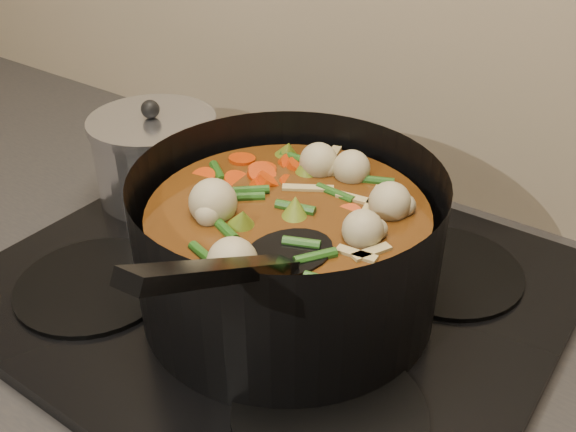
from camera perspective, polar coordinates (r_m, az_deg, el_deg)
The scene contains 3 objects.
stovetop at distance 0.76m, azimuth -1.34°, elevation -6.14°, with size 0.62×0.54×0.03m.
stockpot at distance 0.68m, azimuth 0.01°, elevation -2.72°, with size 0.35×0.45×0.24m.
saucepan at distance 0.91m, azimuth -11.65°, elevation 5.22°, with size 0.17×0.17×0.14m.
Camera 1 is at (0.36, 1.46, 1.40)m, focal length 40.00 mm.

